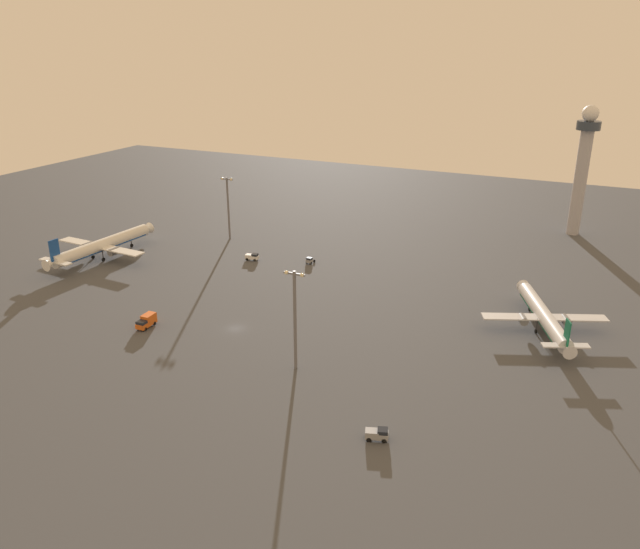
# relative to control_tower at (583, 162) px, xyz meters

# --- Properties ---
(ground_plane) EXTENTS (416.00, 416.00, 0.00)m
(ground_plane) POSITION_rel_control_tower_xyz_m (-69.37, -119.13, -26.12)
(ground_plane) COLOR #424449
(control_tower) EXTENTS (8.00, 8.00, 45.66)m
(control_tower) POSITION_rel_control_tower_xyz_m (0.00, 0.00, 0.00)
(control_tower) COLOR #A8A8B2
(control_tower) RESTS_ON ground
(airplane_terminal_side) EXTENTS (34.22, 43.96, 11.27)m
(airplane_terminal_side) POSITION_rel_control_tower_xyz_m (-136.33, -93.08, -21.86)
(airplane_terminal_side) COLOR silver
(airplane_terminal_side) RESTS_ON ground
(airplane_far_stand) EXTENTS (29.02, 36.78, 9.90)m
(airplane_far_stand) POSITION_rel_control_tower_xyz_m (-0.61, -88.05, -22.38)
(airplane_far_stand) COLOR silver
(airplane_far_stand) RESTS_ON ground
(pushback_tug) EXTENTS (2.12, 3.25, 2.05)m
(pushback_tug) POSITION_rel_control_tower_xyz_m (-73.22, -69.34, -25.05)
(pushback_tug) COLOR gray
(pushback_tug) RESTS_ON ground
(catering_truck) EXTENTS (2.53, 5.71, 3.05)m
(catering_truck) POSITION_rel_control_tower_xyz_m (-89.76, -127.61, -24.54)
(catering_truck) COLOR #D85919
(catering_truck) RESTS_ON ground
(baggage_tractor) EXTENTS (4.55, 3.19, 2.25)m
(baggage_tractor) POSITION_rel_control_tower_xyz_m (-22.12, -146.81, -24.94)
(baggage_tractor) COLOR gray
(baggage_tractor) RESTS_ON ground
(maintenance_van) EXTENTS (4.37, 2.51, 2.25)m
(maintenance_van) POSITION_rel_control_tower_xyz_m (-91.34, -74.26, -24.94)
(maintenance_van) COLOR white
(maintenance_van) RESTS_ON ground
(apron_light_east) EXTENTS (4.80, 0.90, 22.12)m
(apron_light_east) POSITION_rel_control_tower_xyz_m (-110.19, -58.20, -13.28)
(apron_light_east) COLOR slate
(apron_light_east) RESTS_ON ground
(apron_light_central) EXTENTS (4.80, 0.90, 22.60)m
(apron_light_central) POSITION_rel_control_tower_xyz_m (-46.91, -130.32, -13.03)
(apron_light_central) COLOR slate
(apron_light_central) RESTS_ON ground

